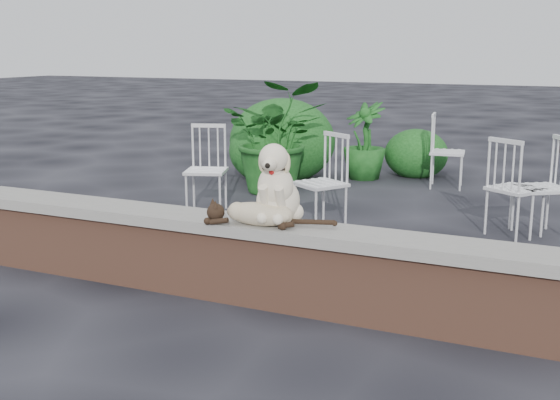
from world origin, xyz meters
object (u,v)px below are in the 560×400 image
at_px(chair_d, 542,186).
at_px(potted_plant_b, 364,141).
at_px(chair_e, 447,151).
at_px(chair_a, 206,169).
at_px(potted_plant_a, 276,136).
at_px(chair_b, 320,182).
at_px(cat, 258,213).
at_px(dog, 278,181).
at_px(chair_c, 516,187).

xyz_separation_m(chair_d, potted_plant_b, (-2.41, 2.07, 0.05)).
distance_m(chair_e, potted_plant_b, 1.16).
relative_size(chair_a, chair_d, 1.00).
height_order(potted_plant_a, potted_plant_b, potted_plant_a).
xyz_separation_m(chair_d, chair_b, (-1.98, -0.67, 0.00)).
distance_m(cat, chair_d, 3.23).
bearing_deg(cat, potted_plant_a, 103.07).
distance_m(dog, chair_b, 2.07).
height_order(chair_a, potted_plant_a, potted_plant_a).
bearing_deg(cat, chair_c, 52.48).
height_order(chair_d, potted_plant_a, potted_plant_a).
height_order(chair_c, chair_e, same).
bearing_deg(chair_e, potted_plant_a, 113.44).
xyz_separation_m(dog, chair_a, (-1.84, 2.14, -0.39)).
bearing_deg(potted_plant_a, chair_a, -100.73).
bearing_deg(chair_a, potted_plant_a, 60.18).
height_order(dog, potted_plant_b, dog).
height_order(chair_c, chair_b, same).
bearing_deg(chair_e, chair_b, 156.29).
bearing_deg(dog, cat, -127.98).
bearing_deg(chair_a, cat, -71.60).
height_order(chair_c, potted_plant_b, potted_plant_b).
height_order(chair_e, potted_plant_b, potted_plant_b).
relative_size(chair_b, chair_e, 1.00).
bearing_deg(potted_plant_b, dog, -79.42).
bearing_deg(chair_c, potted_plant_b, -13.09).
bearing_deg(chair_b, potted_plant_a, 160.50).
relative_size(chair_b, potted_plant_b, 0.90).
distance_m(chair_b, potted_plant_b, 2.78).
xyz_separation_m(chair_d, chair_e, (-1.26, 1.92, 0.00)).
bearing_deg(cat, potted_plant_b, 89.43).
bearing_deg(chair_a, chair_b, -25.91).
xyz_separation_m(dog, chair_d, (1.53, 2.65, -0.39)).
bearing_deg(chair_b, chair_e, 106.72).
xyz_separation_m(chair_e, potted_plant_b, (-1.15, 0.15, 0.05)).
distance_m(chair_c, potted_plant_b, 3.12).
distance_m(chair_d, potted_plant_a, 3.23).
distance_m(cat, chair_a, 2.90).
height_order(chair_c, chair_a, same).
height_order(chair_c, chair_d, same).
bearing_deg(chair_d, cat, -62.91).
height_order(chair_a, potted_plant_b, potted_plant_b).
relative_size(cat, potted_plant_b, 1.01).
relative_size(chair_e, potted_plant_b, 0.90).
xyz_separation_m(potted_plant_a, potted_plant_b, (0.71, 1.30, -0.17)).
distance_m(cat, chair_c, 3.00).
bearing_deg(potted_plant_a, cat, -67.02).
distance_m(chair_c, potted_plant_a, 3.06).
bearing_deg(cat, chair_a, 117.58).
bearing_deg(potted_plant_b, chair_e, -7.50).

